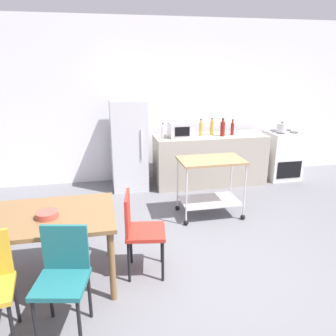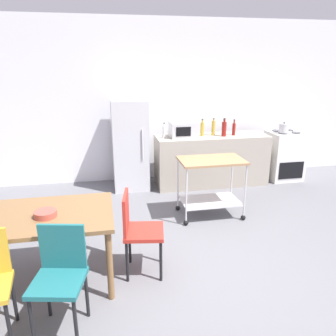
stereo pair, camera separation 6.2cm
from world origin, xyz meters
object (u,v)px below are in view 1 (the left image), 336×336
Objects in this scene: bottle_sesame_oil at (163,132)px; chair_red at (139,228)px; microwave at (182,130)px; bottle_soda at (201,129)px; dining_table at (36,223)px; fruit_bowl at (47,215)px; chair_teal at (63,273)px; bottle_soy_sauce at (223,129)px; stove_oven at (282,155)px; bottle_vinegar at (232,129)px; kettle at (282,128)px; refrigerator at (129,145)px; bottle_olive_oil at (212,128)px; kitchen_cart at (210,178)px.

chair_red is at bearing -106.83° from bottle_sesame_oil.
bottle_soda reaches higher than microwave.
fruit_bowl reaches higher than dining_table.
bottle_soy_sauce reaches higher than chair_teal.
bottle_vinegar is at bearing -177.09° from stove_oven.
kettle is at bearing -140.33° from stove_oven.
fruit_bowl is at bearing -111.45° from refrigerator.
bottle_sesame_oil is (1.73, 2.42, 0.34)m from dining_table.
bottle_vinegar reaches higher than microwave.
bottle_olive_oil is 1.07× the size of bottle_vinegar.
refrigerator is at bearing 177.40° from bottle_olive_oil.
bottle_soda is at bearing -20.52° from chair_red.
chair_red is at bearing -127.04° from bottle_soy_sauce.
stove_oven is 1.40m from bottle_soy_sauce.
kettle is at bearing -3.77° from bottle_soda.
bottle_vinegar reaches higher than bottle_sesame_oil.
bottle_vinegar is at bearing 38.89° from dining_table.
dining_table is 3.00m from bottle_sesame_oil.
bottle_vinegar reaches higher than fruit_bowl.
refrigerator is 5.18× the size of bottle_olive_oil.
fruit_bowl is (-0.87, -0.05, 0.26)m from chair_red.
chair_red is (0.70, 0.64, 0.00)m from chair_teal.
fruit_bowl is (-2.50, -2.54, -0.25)m from bottle_olive_oil.
refrigerator is at bearing 176.30° from kettle.
kitchen_cart is at bearing -145.40° from stove_oven.
fruit_bowl is at bearing 102.96° from chair_red.
bottle_soy_sauce is (1.79, 2.37, 0.51)m from chair_red.
fruit_bowl is (-2.04, -1.23, 0.21)m from kitchen_cart.
bottle_sesame_oil reaches higher than chair_red.
fruit_bowl is (-2.86, -2.48, -0.23)m from bottle_vinegar.
dining_table is 7.18× the size of fruit_bowl.
bottle_soy_sauce is (-1.26, -0.10, 0.58)m from stove_oven.
bottle_olive_oil is (0.46, 1.31, 0.46)m from kitchen_cart.
kitchen_cart is at bearing 31.07° from fruit_bowl.
bottle_soy_sauce is (2.79, 2.36, 0.36)m from dining_table.
fruit_bowl is at bearing -147.44° from kettle.
dining_table is 2.46m from kitchen_cart.
bottle_vinegar reaches higher than chair_red.
bottle_soda is 1.52m from kettle.
chair_red is 3.81m from kettle.
bottle_sesame_oil reaches higher than dining_table.
bottle_olive_oil is (0.21, 0.01, 0.01)m from bottle_soda.
stove_oven is 1.73m from bottle_soda.
kitchen_cart is at bearing -53.62° from refrigerator.
refrigerator reaches higher than dining_table.
bottle_soy_sauce is at bearing -5.70° from microwave.
bottle_soy_sauce is (0.16, -0.11, 0.00)m from bottle_olive_oil.
kitchen_cart reaches higher than dining_table.
stove_oven is 1.54m from bottle_olive_oil.
bottle_olive_oil is at bearing -23.88° from chair_red.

